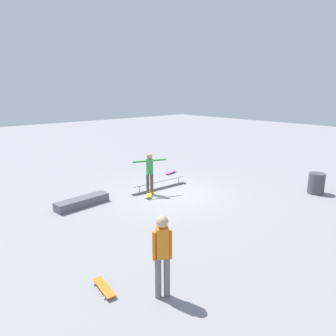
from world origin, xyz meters
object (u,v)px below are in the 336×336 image
skate_ledge (82,202)px  trash_bin (316,183)px  bystander_orange_shirt (162,252)px  loose_skateboard_orange (104,287)px  grind_rail (160,185)px  skateboard_main (149,194)px  skater_main (150,171)px  loose_skateboard_pink (171,172)px

skate_ledge → trash_bin: 9.16m
bystander_orange_shirt → loose_skateboard_orange: 1.54m
grind_rail → loose_skateboard_orange: size_ratio=3.40×
grind_rail → bystander_orange_shirt: (4.52, 5.37, 0.84)m
skateboard_main → bystander_orange_shirt: (3.60, 4.95, 0.92)m
skate_ledge → skater_main: (-2.61, 0.63, 0.83)m
skater_main → bystander_orange_shirt: (3.75, 5.10, 0.01)m
loose_skateboard_orange → loose_skateboard_pink: size_ratio=0.99×
loose_skateboard_orange → loose_skateboard_pink: same height
grind_rail → loose_skateboard_orange: 6.88m
skater_main → loose_skateboard_pink: (-2.77, -1.78, -0.90)m
grind_rail → skater_main: (0.76, 0.27, 0.83)m
skateboard_main → trash_bin: 6.72m
skater_main → skateboard_main: 0.93m
grind_rail → trash_bin: trash_bin is taller
loose_skateboard_pink → bystander_orange_shirt: bearing=-145.0°
loose_skateboard_pink → skateboard_main: bearing=-158.0°
skateboard_main → loose_skateboard_pink: bearing=168.6°
loose_skateboard_orange → trash_bin: trash_bin is taller
loose_skateboard_orange → skater_main: bearing=-40.2°
loose_skateboard_pink → grind_rail: bearing=-154.4°
skate_ledge → loose_skateboard_pink: skate_ledge is taller
skate_ledge → bystander_orange_shirt: bearing=78.7°
bystander_orange_shirt → loose_skateboard_pink: 9.52m
grind_rail → skateboard_main: (0.92, 0.42, -0.08)m
skateboard_main → bystander_orange_shirt: bearing=9.1°
skater_main → skate_ledge: bearing=5.4°
skateboard_main → loose_skateboard_orange: bearing=-2.6°
skateboard_main → bystander_orange_shirt: 6.18m
skate_ledge → loose_skateboard_orange: skate_ledge is taller
skater_main → skateboard_main: (0.15, 0.15, -0.90)m
skate_ledge → loose_skateboard_orange: (1.91, 4.76, -0.08)m
loose_skateboard_pink → trash_bin: (-2.29, 6.16, 0.34)m
trash_bin → skate_ledge: bearing=-33.2°
skater_main → grind_rail: bearing=-141.7°
skate_ledge → bystander_orange_shirt: bystander_orange_shirt is taller
grind_rail → skater_main: bearing=22.2°
grind_rail → trash_bin: size_ratio=3.33×
skater_main → trash_bin: skater_main is taller
trash_bin → skateboard_main: bearing=-39.0°
grind_rail → bystander_orange_shirt: bystander_orange_shirt is taller
grind_rail → trash_bin: (-4.29, 4.65, 0.27)m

